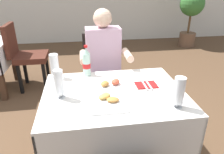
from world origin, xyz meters
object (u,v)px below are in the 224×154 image
at_px(chair_far_diner_seat, 103,72).
at_px(napkin_cutlery_set, 146,85).
at_px(beer_glass_left, 59,83).
at_px(main_dining_table, 114,111).
at_px(cola_bottle_primary, 86,62).
at_px(plate_near_camera, 108,102).
at_px(background_chair_right, 24,53).
at_px(seated_diner_far, 104,63).
at_px(potted_plant_corner, 191,12).
at_px(plate_far_diner, 109,84).
at_px(beer_glass_middle, 55,66).
at_px(beer_glass_right, 179,93).

distance_m(chair_far_diner_seat, napkin_cutlery_set, 0.81).
relative_size(beer_glass_left, napkin_cutlery_set, 1.14).
bearing_deg(main_dining_table, cola_bottle_primary, 118.48).
bearing_deg(plate_near_camera, chair_far_diner_seat, 86.00).
xyz_separation_m(plate_near_camera, background_chair_right, (-0.97, 1.81, -0.19)).
distance_m(seated_diner_far, background_chair_right, 1.43).
height_order(napkin_cutlery_set, potted_plant_corner, potted_plant_corner).
relative_size(plate_far_diner, background_chair_right, 0.26).
bearing_deg(plate_far_diner, main_dining_table, -80.53).
relative_size(main_dining_table, cola_bottle_primary, 3.90).
bearing_deg(beer_glass_middle, beer_glass_right, -35.98).
bearing_deg(cola_bottle_primary, napkin_cutlery_set, -30.92).
bearing_deg(chair_far_diner_seat, seated_diner_far, -88.10).
bearing_deg(plate_near_camera, beer_glass_left, 158.72).
distance_m(chair_far_diner_seat, seated_diner_far, 0.19).
bearing_deg(seated_diner_far, napkin_cutlery_set, -66.39).
distance_m(plate_near_camera, plate_far_diner, 0.28).
height_order(main_dining_table, potted_plant_corner, potted_plant_corner).
distance_m(napkin_cutlery_set, potted_plant_corner, 3.96).
height_order(background_chair_right, potted_plant_corner, potted_plant_corner).
bearing_deg(beer_glass_left, seated_diner_far, 60.89).
height_order(seated_diner_far, background_chair_right, seated_diner_far).
bearing_deg(beer_glass_middle, chair_far_diner_seat, 44.89).
distance_m(main_dining_table, beer_glass_right, 0.55).
relative_size(main_dining_table, beer_glass_left, 4.97).
distance_m(main_dining_table, plate_near_camera, 0.25).
height_order(cola_bottle_primary, napkin_cutlery_set, cola_bottle_primary).
bearing_deg(background_chair_right, plate_far_diner, -56.57).
bearing_deg(cola_bottle_primary, background_chair_right, 122.92).
xyz_separation_m(beer_glass_right, background_chair_right, (-1.42, 1.93, -0.29)).
xyz_separation_m(seated_diner_far, beer_glass_right, (0.38, -0.97, 0.13)).
relative_size(plate_near_camera, napkin_cutlery_set, 1.34).
bearing_deg(plate_near_camera, napkin_cutlery_set, 33.11).
distance_m(seated_diner_far, napkin_cutlery_set, 0.68).
bearing_deg(plate_far_diner, seated_diner_far, 87.71).
height_order(chair_far_diner_seat, background_chair_right, same).
bearing_deg(beer_glass_right, chair_far_diner_seat, 109.67).
xyz_separation_m(seated_diner_far, cola_bottle_primary, (-0.19, -0.35, 0.14)).
relative_size(plate_near_camera, plate_far_diner, 0.99).
xyz_separation_m(plate_far_diner, beer_glass_left, (-0.38, -0.14, 0.10)).
relative_size(beer_glass_left, beer_glass_middle, 1.02).
distance_m(main_dining_table, potted_plant_corner, 4.18).
bearing_deg(beer_glass_left, background_chair_right, 110.78).
bearing_deg(seated_diner_far, beer_glass_left, -119.11).
bearing_deg(chair_far_diner_seat, potted_plant_corner, 47.67).
distance_m(plate_near_camera, beer_glass_left, 0.37).
bearing_deg(beer_glass_right, plate_near_camera, 165.29).
height_order(seated_diner_far, napkin_cutlery_set, seated_diner_far).
bearing_deg(cola_bottle_primary, main_dining_table, -61.52).
xyz_separation_m(plate_far_diner, cola_bottle_primary, (-0.17, 0.23, 0.11)).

